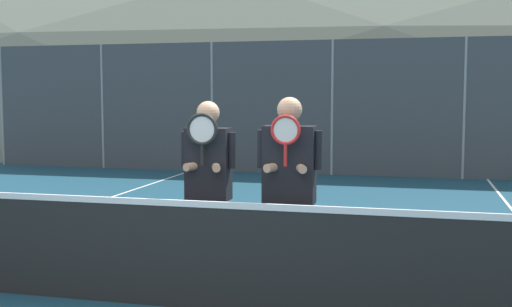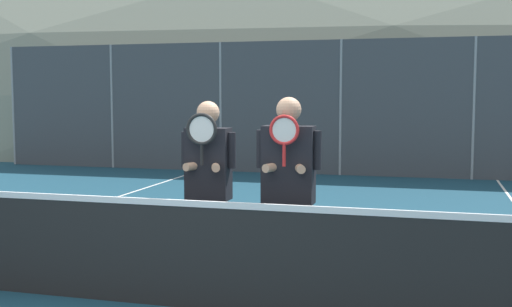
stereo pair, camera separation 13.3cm
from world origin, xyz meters
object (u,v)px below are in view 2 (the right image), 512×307
Objects in this scene: car_far_left at (161,130)px; car_left_of_center at (335,130)px; player_center_left at (288,180)px; player_leftmost at (208,179)px.

car_far_left is 5.01m from car_left_of_center.
player_center_left is 0.41× the size of car_far_left.
player_center_left is at bearing -8.14° from player_leftmost.
car_left_of_center is at bearing 92.55° from player_leftmost.
car_left_of_center is (-1.33, 11.85, -0.18)m from player_center_left.
player_leftmost is at bearing -87.45° from car_left_of_center.
car_far_left is at bearing -175.56° from car_left_of_center.
player_center_left is at bearing -61.10° from car_far_left.
car_left_of_center reaches higher than car_far_left.
car_far_left is (-6.33, 11.46, -0.23)m from player_center_left.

